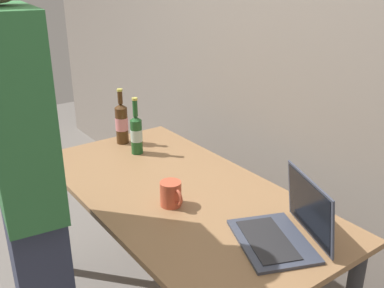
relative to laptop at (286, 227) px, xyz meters
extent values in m
cube|color=olive|center=(-0.54, -0.09, -0.07)|extent=(1.51, 0.77, 0.03)
cylinder|color=#2D2D30|center=(-1.23, -0.42, -0.43)|extent=(0.06, 0.06, 0.70)
cylinder|color=#2D2D30|center=(-1.23, 0.23, -0.43)|extent=(0.06, 0.06, 0.70)
cube|color=#383D4C|center=(-0.02, -0.05, -0.05)|extent=(0.39, 0.34, 0.01)
cube|color=#232326|center=(-0.03, -0.06, -0.04)|extent=(0.30, 0.23, 0.00)
cube|color=#383D4C|center=(0.03, 0.08, 0.07)|extent=(0.31, 0.15, 0.23)
cube|color=black|center=(0.03, 0.07, 0.07)|extent=(0.28, 0.14, 0.21)
cylinder|color=#1E5123|center=(-1.01, -0.04, 0.04)|extent=(0.06, 0.06, 0.18)
cone|color=#1E5123|center=(-1.01, -0.04, 0.14)|extent=(0.06, 0.06, 0.02)
cylinder|color=#1E5123|center=(-1.01, -0.04, 0.19)|extent=(0.03, 0.03, 0.09)
cylinder|color=#BFB74C|center=(-1.01, -0.04, 0.24)|extent=(0.03, 0.03, 0.01)
cylinder|color=#AEC9BC|center=(-1.01, -0.04, 0.05)|extent=(0.06, 0.06, 0.06)
cylinder|color=#472B14|center=(-1.18, -0.03, 0.05)|extent=(0.07, 0.07, 0.20)
cone|color=#472B14|center=(-1.18, -0.03, 0.16)|extent=(0.07, 0.07, 0.02)
cylinder|color=#472B14|center=(-1.18, -0.03, 0.21)|extent=(0.03, 0.03, 0.07)
cylinder|color=#BFB74C|center=(-1.18, -0.03, 0.25)|extent=(0.03, 0.03, 0.01)
cylinder|color=#D67F87|center=(-1.18, -0.03, 0.06)|extent=(0.07, 0.07, 0.07)
cube|color=#2D6B38|center=(-0.56, -0.72, 0.41)|extent=(0.44, 0.24, 0.67)
cylinder|color=#BF4C33|center=(-0.45, -0.19, 0.00)|extent=(0.09, 0.09, 0.10)
torus|color=#BF4C33|center=(-0.40, -0.19, 0.00)|extent=(0.07, 0.01, 0.07)
cube|color=gray|center=(-0.54, 0.63, 0.52)|extent=(6.00, 0.10, 2.60)
camera|label=1|loc=(0.86, -1.04, 0.85)|focal=40.65mm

